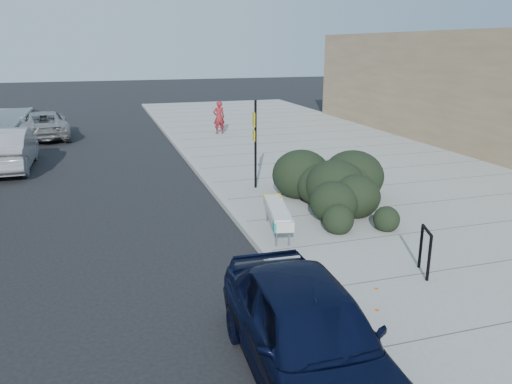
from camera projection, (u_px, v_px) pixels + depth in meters
ground at (267, 257)px, 11.11m from camera, size 120.00×120.00×0.00m
sidewalk_near at (374, 179)px, 17.27m from camera, size 11.20×50.00×0.15m
curb_near at (216, 193)px, 15.66m from camera, size 0.22×50.00×0.17m
bench at (277, 212)px, 12.01m from camera, size 0.90×2.25×0.67m
bike_rack at (425, 247)px, 9.83m from camera, size 0.27×0.62×0.96m
sign_post at (255, 139)px, 15.57m from camera, size 0.11×0.32×2.78m
hedge at (341, 178)px, 13.99m from camera, size 3.39×4.85×1.65m
sedan_navy at (309, 333)px, 6.87m from camera, size 1.91×4.44×1.49m
wagon_silver at (7, 149)px, 18.77m from camera, size 1.70×4.84×1.59m
suv_silver at (44, 125)px, 25.07m from camera, size 2.80×5.16×1.37m
pedestrian at (219, 117)px, 25.46m from camera, size 0.65×0.46×1.67m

